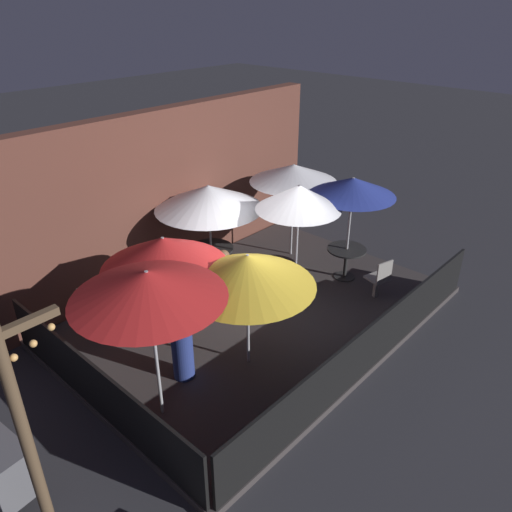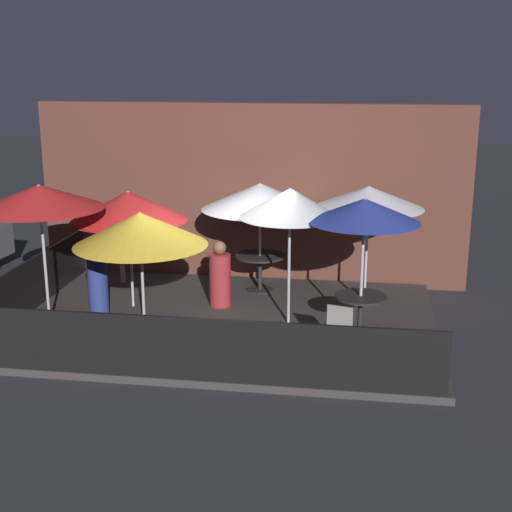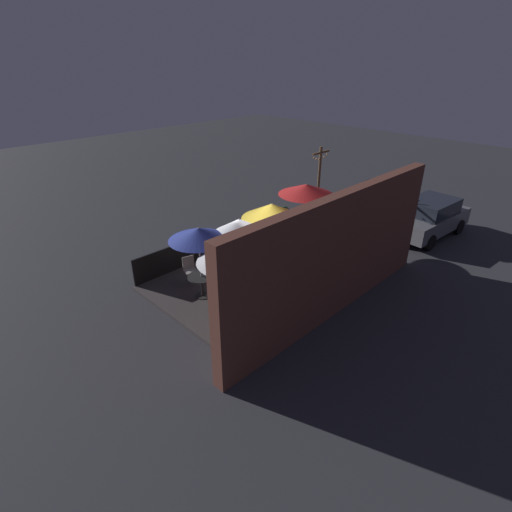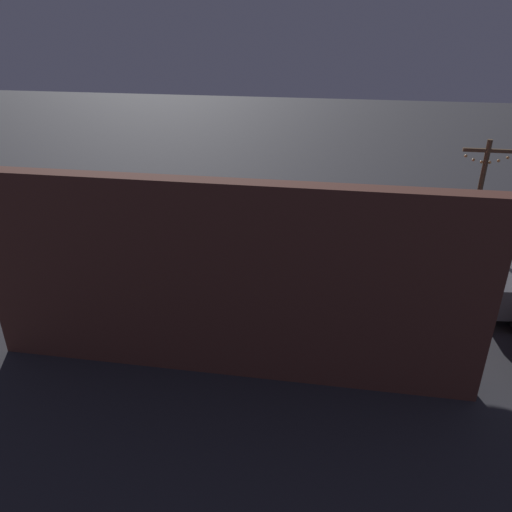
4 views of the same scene
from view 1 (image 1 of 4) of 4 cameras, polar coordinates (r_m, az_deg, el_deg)
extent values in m
plane|color=#2D2D33|center=(10.14, 0.28, -6.98)|extent=(60.00, 60.00, 0.00)
cube|color=#383333|center=(10.10, 0.28, -6.70)|extent=(7.36, 5.15, 0.12)
cube|color=brown|center=(11.14, -10.51, 6.74)|extent=(8.96, 0.36, 3.74)
cube|color=black|center=(8.62, 13.02, -10.02)|extent=(7.16, 0.05, 0.95)
cube|color=black|center=(8.03, -18.01, -14.03)|extent=(0.05, 4.95, 0.95)
cylinder|color=#B2B2B7|center=(10.83, -5.25, 2.64)|extent=(0.05, 0.05, 2.16)
cone|color=silver|center=(10.50, -5.44, 6.73)|extent=(2.29, 2.29, 0.51)
cylinder|color=#B2B2B7|center=(10.91, 10.55, 2.97)|extent=(0.05, 0.05, 2.34)
cone|color=#283893|center=(10.54, 11.01, 7.80)|extent=(1.80, 1.80, 0.38)
cylinder|color=#B2B2B7|center=(10.19, 4.69, 1.72)|extent=(0.05, 0.05, 2.40)
cone|color=silver|center=(9.81, 4.90, 6.71)|extent=(1.71, 1.71, 0.50)
cylinder|color=#B2B2B7|center=(7.29, -11.47, -10.18)|extent=(0.05, 0.05, 2.47)
cone|color=red|center=(6.72, -12.28, -3.21)|extent=(2.13, 2.13, 0.40)
cylinder|color=#B2B2B7|center=(11.82, 4.16, 5.15)|extent=(0.05, 0.05, 2.26)
cone|color=silver|center=(11.50, 4.32, 9.43)|extent=(2.02, 2.02, 0.40)
cylinder|color=#B2B2B7|center=(8.69, -10.04, -4.39)|extent=(0.05, 0.05, 2.18)
cone|color=red|center=(8.29, -10.50, 0.43)|extent=(2.12, 2.12, 0.54)
cylinder|color=#B2B2B7|center=(8.24, -0.92, -6.29)|extent=(0.05, 0.05, 2.08)
cone|color=gold|center=(7.83, -0.97, -1.62)|extent=(2.20, 2.20, 0.55)
cylinder|color=black|center=(11.32, -5.02, -2.28)|extent=(0.54, 0.54, 0.02)
cylinder|color=black|center=(11.16, -5.09, -0.80)|extent=(0.08, 0.08, 0.69)
cylinder|color=black|center=(10.99, -5.16, 0.86)|extent=(0.99, 0.99, 0.04)
cylinder|color=black|center=(11.43, 10.06, -2.32)|extent=(0.47, 0.47, 0.02)
cylinder|color=black|center=(11.27, 10.19, -0.87)|extent=(0.08, 0.08, 0.68)
cylinder|color=black|center=(11.11, 10.34, 0.75)|extent=(0.86, 0.86, 0.04)
cube|color=gray|center=(9.86, -17.70, -7.10)|extent=(0.08, 0.08, 0.47)
cube|color=gray|center=(9.72, -17.91, -5.87)|extent=(0.41, 0.41, 0.04)
cube|color=gray|center=(9.53, -19.05, -5.07)|extent=(0.04, 0.40, 0.44)
cube|color=gray|center=(10.75, 13.51, -3.54)|extent=(0.10, 0.10, 0.42)
cube|color=gray|center=(10.63, 13.65, -2.48)|extent=(0.49, 0.49, 0.04)
cube|color=gray|center=(10.41, 14.48, -1.75)|extent=(0.39, 0.13, 0.44)
cylinder|color=navy|center=(8.31, -8.42, -10.44)|extent=(0.46, 0.46, 1.11)
sphere|color=tan|center=(7.92, -8.74, -6.68)|extent=(0.21, 0.21, 0.21)
cylinder|color=maroon|center=(10.07, -3.64, -3.14)|extent=(0.42, 0.42, 0.99)
sphere|color=brown|center=(9.77, -3.75, -0.01)|extent=(0.25, 0.25, 0.25)
cylinder|color=brown|center=(5.63, -24.11, -20.84)|extent=(0.12, 0.12, 3.52)
sphere|color=#F4B260|center=(4.85, -25.95, -10.40)|extent=(0.07, 0.07, 0.07)
sphere|color=#F4B260|center=(4.86, -24.11, -9.12)|extent=(0.07, 0.07, 0.07)
sphere|color=#F4B260|center=(4.87, -22.37, -7.51)|extent=(0.07, 0.07, 0.07)
camera|label=2|loc=(10.53, 76.73, -0.36)|focal=50.00mm
camera|label=3|loc=(20.42, -0.60, 31.10)|focal=28.00mm
camera|label=4|loc=(16.42, -35.41, 24.59)|focal=35.00mm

